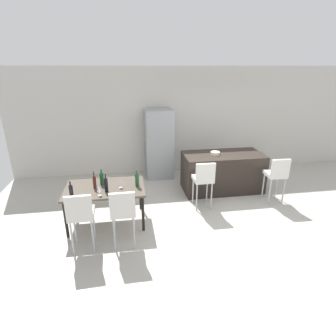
{
  "coord_description": "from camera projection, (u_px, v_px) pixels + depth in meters",
  "views": [
    {
      "loc": [
        -1.9,
        -4.77,
        2.85
      ],
      "look_at": [
        -1.06,
        0.51,
        0.85
      ],
      "focal_mm": 28.74,
      "sensor_mm": 36.0,
      "label": 1
    }
  ],
  "objects": [
    {
      "name": "refrigerator",
      "position": [
        159.0,
        144.0,
        7.26
      ],
      "size": [
        0.72,
        0.68,
        1.84
      ],
      "primitive_type": "cube",
      "color": "#939699",
      "rests_on": "ground_plane"
    },
    {
      "name": "wine_glass_right",
      "position": [
        137.0,
        178.0,
        5.18
      ],
      "size": [
        0.07,
        0.07,
        0.17
      ],
      "color": "silver",
      "rests_on": "dining_table"
    },
    {
      "name": "fruit_bowl",
      "position": [
        215.0,
        153.0,
        6.35
      ],
      "size": [
        0.22,
        0.22,
        0.07
      ],
      "primitive_type": "cylinder",
      "color": "beige",
      "rests_on": "kitchen_island"
    },
    {
      "name": "dining_table",
      "position": [
        105.0,
        190.0,
        5.07
      ],
      "size": [
        1.47,
        0.95,
        0.74
      ],
      "color": "#4C4238",
      "rests_on": "ground_plane"
    },
    {
      "name": "back_wall",
      "position": [
        193.0,
        120.0,
        7.63
      ],
      "size": [
        10.0,
        0.12,
        2.9
      ],
      "primitive_type": "cube",
      "color": "beige",
      "rests_on": "ground_plane"
    },
    {
      "name": "dining_chair_far",
      "position": [
        123.0,
        210.0,
        4.34
      ],
      "size": [
        0.4,
        0.4,
        1.05
      ],
      "color": "silver",
      "rests_on": "ground_plane"
    },
    {
      "name": "wine_bottle_left",
      "position": [
        106.0,
        185.0,
        4.83
      ],
      "size": [
        0.07,
        0.07,
        0.34
      ],
      "color": "black",
      "rests_on": "dining_table"
    },
    {
      "name": "wine_glass_far",
      "position": [
        120.0,
        182.0,
        4.99
      ],
      "size": [
        0.07,
        0.07,
        0.17
      ],
      "color": "silver",
      "rests_on": "dining_table"
    },
    {
      "name": "dining_chair_near",
      "position": [
        80.0,
        213.0,
        4.24
      ],
      "size": [
        0.41,
        0.41,
        1.05
      ],
      "color": "silver",
      "rests_on": "ground_plane"
    },
    {
      "name": "wine_bottle_inner",
      "position": [
        71.0,
        192.0,
        4.58
      ],
      "size": [
        0.07,
        0.07,
        0.32
      ],
      "color": "black",
      "rests_on": "dining_table"
    },
    {
      "name": "wine_bottle_near",
      "position": [
        137.0,
        180.0,
        5.06
      ],
      "size": [
        0.07,
        0.07,
        0.32
      ],
      "color": "#194723",
      "rests_on": "dining_table"
    },
    {
      "name": "kitchen_island",
      "position": [
        222.0,
        172.0,
        6.57
      ],
      "size": [
        1.9,
        0.91,
        0.92
      ],
      "primitive_type": "cube",
      "color": "black",
      "rests_on": "ground_plane"
    },
    {
      "name": "bar_chair_middle",
      "position": [
        277.0,
        173.0,
        5.84
      ],
      "size": [
        0.42,
        0.42,
        1.05
      ],
      "color": "silver",
      "rests_on": "ground_plane"
    },
    {
      "name": "ground_plane",
      "position": [
        221.0,
        211.0,
        5.69
      ],
      "size": [
        10.0,
        10.0,
        0.0
      ],
      "primitive_type": "plane",
      "color": "#ADA89E"
    },
    {
      "name": "bar_chair_left",
      "position": [
        204.0,
        178.0,
        5.6
      ],
      "size": [
        0.4,
        0.4,
        1.05
      ],
      "color": "silver",
      "rests_on": "ground_plane"
    },
    {
      "name": "wine_bottle_middle",
      "position": [
        102.0,
        178.0,
        5.14
      ],
      "size": [
        0.08,
        0.08,
        0.31
      ],
      "color": "#194723",
      "rests_on": "dining_table"
    },
    {
      "name": "potted_plant",
      "position": [
        259.0,
        160.0,
        7.9
      ],
      "size": [
        0.34,
        0.34,
        0.54
      ],
      "color": "beige",
      "rests_on": "ground_plane"
    },
    {
      "name": "wine_glass_end",
      "position": [
        99.0,
        189.0,
        4.69
      ],
      "size": [
        0.07,
        0.07,
        0.17
      ],
      "color": "silver",
      "rests_on": "dining_table"
    },
    {
      "name": "wine_bottle_corner",
      "position": [
        95.0,
        182.0,
        4.97
      ],
      "size": [
        0.06,
        0.06,
        0.33
      ],
      "color": "#471E19",
      "rests_on": "dining_table"
    }
  ]
}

